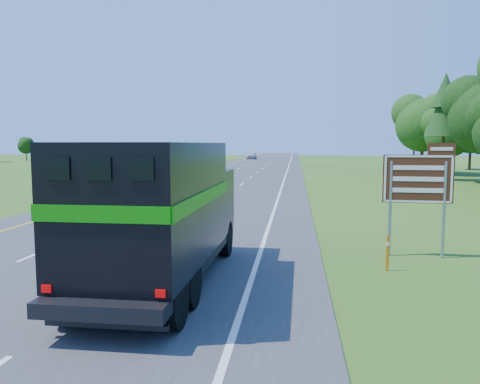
{
  "coord_description": "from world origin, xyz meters",
  "views": [
    {
      "loc": [
        6.64,
        -3.63,
        3.65
      ],
      "look_at": [
        4.08,
        17.87,
        1.43
      ],
      "focal_mm": 35.0,
      "sensor_mm": 36.0,
      "label": 1
    }
  ],
  "objects": [
    {
      "name": "road",
      "position": [
        0.0,
        50.0,
        0.02
      ],
      "size": [
        15.0,
        260.0,
        0.04
      ],
      "primitive_type": "cube",
      "color": "#38383A",
      "rests_on": "ground"
    },
    {
      "name": "lane_markings",
      "position": [
        0.0,
        50.0,
        0.04
      ],
      "size": [
        11.15,
        260.0,
        0.01
      ],
      "color": "yellow",
      "rests_on": "road"
    },
    {
      "name": "horse_truck",
      "position": [
        3.27,
        7.83,
        1.99
      ],
      "size": [
        2.72,
        8.27,
        3.65
      ],
      "rotation": [
        0.0,
        0.0,
        -0.01
      ],
      "color": "black",
      "rests_on": "road"
    },
    {
      "name": "white_suv",
      "position": [
        -3.44,
        45.0,
        0.81
      ],
      "size": [
        2.8,
        5.65,
        1.54
      ],
      "primitive_type": "imported",
      "rotation": [
        0.0,
        0.0,
        -0.05
      ],
      "color": "white",
      "rests_on": "road"
    },
    {
      "name": "far_car",
      "position": [
        -3.99,
        109.6,
        0.92
      ],
      "size": [
        2.19,
        5.23,
        1.77
      ],
      "primitive_type": "imported",
      "rotation": [
        0.0,
        0.0,
        -0.02
      ],
      "color": "silver",
      "rests_on": "road"
    },
    {
      "name": "exit_sign",
      "position": [
        10.58,
        11.87,
        2.4
      ],
      "size": [
        2.18,
        0.21,
        3.69
      ],
      "rotation": [
        0.0,
        0.0,
        -0.06
      ],
      "color": "gray",
      "rests_on": "ground"
    },
    {
      "name": "delineator",
      "position": [
        9.3,
        10.0,
        0.55
      ],
      "size": [
        0.08,
        0.05,
        1.03
      ],
      "color": "orange",
      "rests_on": "ground"
    }
  ]
}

